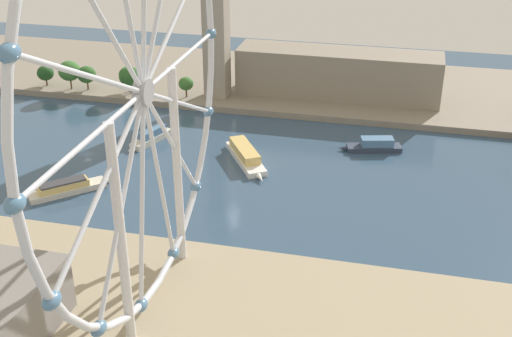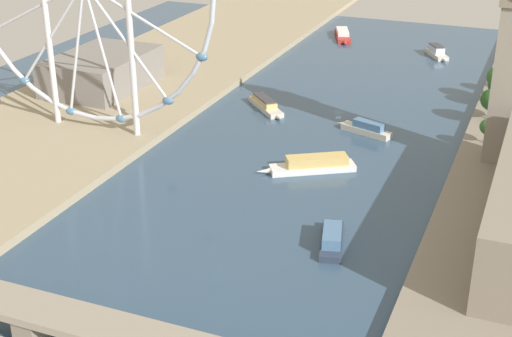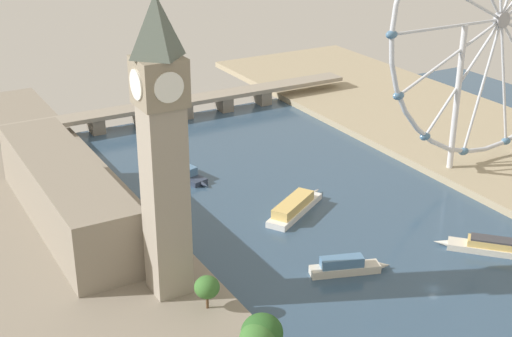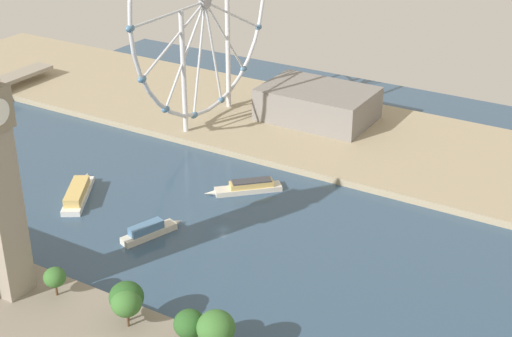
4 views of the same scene
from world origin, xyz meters
The scene contains 8 objects.
ground_plane centered at (0.00, 0.00, 0.00)m, with size 372.18×372.18×0.00m, color #334C66.
riverbank_right centered at (101.09, 0.00, 1.50)m, with size 90.00×520.00×3.00m, color tan.
tree_row_embankment centered at (-64.16, -23.15, 11.24)m, with size 13.11×81.94×14.28m.
ferris_wheel centered at (83.57, 63.49, 60.51)m, with size 112.71×3.20×113.18m.
riverside_hall centered at (110.72, 16.66, 10.99)m, with size 36.51×53.73×15.98m, color gray.
tour_boat_0 centered at (31.55, 8.25, 2.07)m, with size 25.29×26.27×5.04m.
tour_boat_2 centered at (-9.10, 64.14, 2.44)m, with size 33.52×23.30×5.66m.
tour_boat_4 centered at (-17.51, 20.81, 2.29)m, with size 25.58×11.80×5.63m.
Camera 4 is at (-202.65, -136.38, 144.32)m, focal length 52.88 mm.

